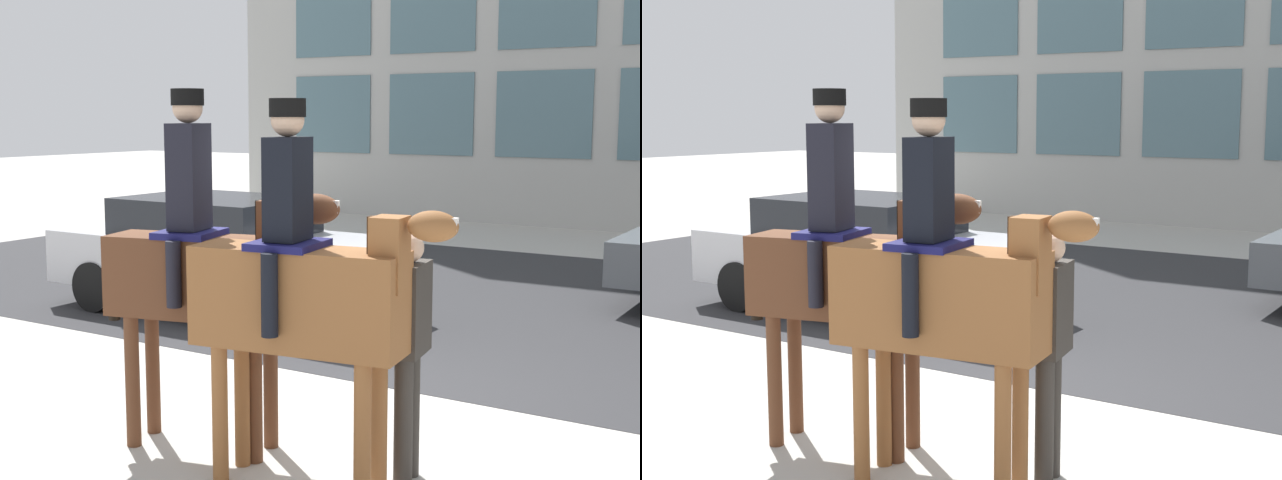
{
  "view_description": "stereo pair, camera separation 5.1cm",
  "coord_description": "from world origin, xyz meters",
  "views": [
    {
      "loc": [
        3.76,
        -6.51,
        2.49
      ],
      "look_at": [
        0.23,
        -0.98,
        1.57
      ],
      "focal_mm": 50.0,
      "sensor_mm": 36.0,
      "label": 1
    },
    {
      "loc": [
        3.8,
        -6.48,
        2.49
      ],
      "look_at": [
        0.23,
        -0.98,
        1.57
      ],
      "focal_mm": 50.0,
      "sensor_mm": 36.0,
      "label": 2
    }
  ],
  "objects": [
    {
      "name": "mounted_horse_companion",
      "position": [
        0.57,
        -1.73,
        1.35
      ],
      "size": [
        1.88,
        0.65,
        2.6
      ],
      "rotation": [
        0.0,
        0.0,
        0.14
      ],
      "color": "brown",
      "rests_on": "ground_plane"
    },
    {
      "name": "mounted_horse_lead",
      "position": [
        -0.44,
        -1.52,
        1.39
      ],
      "size": [
        1.83,
        0.76,
        2.68
      ],
      "rotation": [
        0.0,
        0.0,
        0.24
      ],
      "color": "#59331E",
      "rests_on": "ground_plane"
    },
    {
      "name": "ground_plane",
      "position": [
        0.0,
        0.0,
        0.0
      ],
      "size": [
        80.0,
        80.0,
        0.0
      ],
      "primitive_type": "plane",
      "color": "#B2AFA8"
    },
    {
      "name": "road_surface",
      "position": [
        0.0,
        4.75,
        0.0
      ],
      "size": [
        21.72,
        8.5,
        0.01
      ],
      "color": "#2D2D30",
      "rests_on": "ground_plane"
    },
    {
      "name": "pedestrian_bystander",
      "position": [
        1.1,
        -1.27,
        1.01
      ],
      "size": [
        0.82,
        0.54,
        1.72
      ],
      "rotation": [
        0.0,
        0.0,
        -2.97
      ],
      "color": "#332D28",
      "rests_on": "ground_plane"
    },
    {
      "name": "street_car_near_lane",
      "position": [
        -3.32,
        2.26,
        0.77
      ],
      "size": [
        4.37,
        2.01,
        1.46
      ],
      "color": "#B7B7BC",
      "rests_on": "ground_plane"
    }
  ]
}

